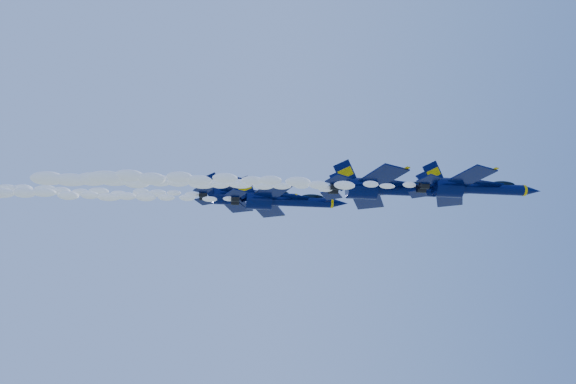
{
  "coord_description": "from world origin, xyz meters",
  "views": [
    {
      "loc": [
        -13.83,
        -72.83,
        121.38
      ],
      "look_at": [
        -6.11,
        1.34,
        153.19
      ],
      "focal_mm": 35.0,
      "sensor_mm": 36.0,
      "label": 1
    }
  ],
  "objects": [
    {
      "name": "smoke_trail_jet_third",
      "position": [
        -34.52,
        5.82,
        153.27
      ],
      "size": [
        40.7,
        1.85,
        1.67
      ],
      "primitive_type": "ellipsoid",
      "color": "white"
    },
    {
      "name": "smoke_trail_jet_second",
      "position": [
        -20.72,
        -1.18,
        152.85
      ],
      "size": [
        40.7,
        2.04,
        1.83
      ],
      "primitive_type": "ellipsoid",
      "color": "white"
    },
    {
      "name": "smoke_trail_jet_lead",
      "position": [
        -11.05,
        -10.23,
        149.47
      ],
      "size": [
        40.7,
        1.68,
        1.51
      ],
      "primitive_type": "ellipsoid",
      "color": "white"
    },
    {
      "name": "jet_fourth",
      "position": [
        -11.53,
        10.94,
        156.28
      ],
      "size": [
        18.17,
        14.91,
        6.75
      ],
      "color": "#030A36"
    },
    {
      "name": "jet_second",
      "position": [
        8.05,
        -1.18,
        153.25
      ],
      "size": [
        19.7,
        16.16,
        7.32
      ],
      "color": "#030A36"
    },
    {
      "name": "jet_lead",
      "position": [
        16.23,
        -10.23,
        149.84
      ],
      "size": [
        16.21,
        13.3,
        6.03
      ],
      "color": "#030A36"
    },
    {
      "name": "smoke_trail_jet_fourth",
      "position": [
        -39.65,
        10.94,
        155.9
      ],
      "size": [
        40.7,
        1.88,
        1.69
      ],
      "primitive_type": "ellipsoid",
      "color": "white"
    },
    {
      "name": "jet_third",
      "position": [
        -6.52,
        5.82,
        153.65
      ],
      "size": [
        17.93,
        14.7,
        6.66
      ],
      "color": "#030A36"
    }
  ]
}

